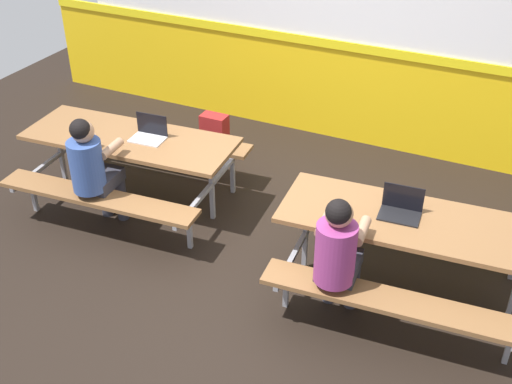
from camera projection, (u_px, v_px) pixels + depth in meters
The scene contains 9 objects.
ground_plane at pixel (247, 254), 5.80m from camera, with size 10.00×10.00×0.02m, color black.
accent_backdrop at pixel (347, 36), 7.05m from camera, with size 8.00×0.14×2.60m.
picnic_table_left at pixel (131, 151), 6.21m from camera, with size 2.12×1.70×0.74m.
picnic_table_right at pixel (410, 236), 5.04m from camera, with size 2.12×1.70×0.74m.
student_nearer at pixel (92, 166), 5.72m from camera, with size 0.38×0.53×1.21m.
student_further at pixel (338, 251), 4.67m from camera, with size 0.38×0.53×1.21m.
laptop_silver at pixel (149, 134), 6.07m from camera, with size 0.34×0.24×0.22m.
laptop_dark at pixel (401, 209), 4.99m from camera, with size 0.34×0.24×0.22m.
backpack_dark at pixel (215, 133), 7.32m from camera, with size 0.30×0.22×0.44m.
Camera 1 is at (2.04, -4.11, 3.59)m, focal length 44.76 mm.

